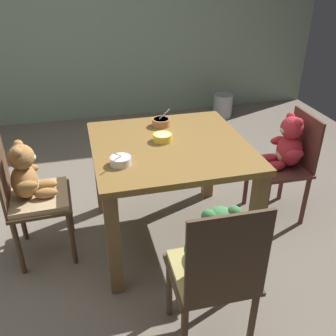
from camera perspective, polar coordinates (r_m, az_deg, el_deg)
The scene contains 9 objects.
ground_plane at distance 2.87m, azimuth 0.25°, elevation -10.31°, with size 5.20×5.20×0.04m.
dining_table at distance 2.51m, azimuth 0.28°, elevation 0.95°, with size 1.01×0.99×0.75m.
teddy_chair_near_front at distance 1.83m, azimuth 7.31°, elevation -13.56°, with size 0.42×0.38×0.92m.
teddy_chair_near_left at distance 2.54m, azimuth -20.35°, elevation -2.57°, with size 0.40×0.43×0.85m.
teddy_chair_near_right at distance 2.92m, azimuth 17.73°, elevation 2.44°, with size 0.39×0.42×0.84m.
porridge_bowl_yellow_center at distance 2.48m, azimuth -0.83°, elevation 4.70°, with size 0.13×0.13×0.05m.
porridge_bowl_white_near_left at distance 2.20m, azimuth -7.25°, elevation 1.12°, with size 0.12×0.12×0.11m.
porridge_bowl_terracotta_far_center at distance 2.71m, azimuth -1.06°, elevation 7.02°, with size 0.14×0.13×0.12m.
metal_pail at distance 4.94m, azimuth 8.34°, elevation 9.39°, with size 0.25×0.25×0.30m, color #93969B.
Camera 1 is at (-0.56, -2.14, 1.81)m, focal length 39.93 mm.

